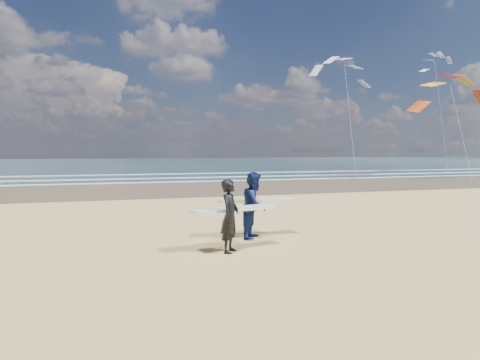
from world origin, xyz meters
name	(u,v)px	position (x,y,z in m)	size (l,w,h in m)	color
wet_sand_strip	(411,182)	(20.00, 18.00, 0.01)	(220.00, 12.00, 0.01)	brown
ocean	(227,163)	(20.00, 72.00, 0.01)	(220.00, 100.00, 0.02)	#1A343A
foam_breakers	(343,174)	(20.00, 28.10, 0.05)	(220.00, 11.70, 0.05)	white
surfer_near	(230,215)	(0.18, 0.01, 0.90)	(2.26, 1.25, 1.77)	black
surfer_far	(255,205)	(1.28, 1.39, 0.94)	(2.20, 1.19, 1.87)	#0C1745
kite_0	(454,102)	(24.88, 19.04, 6.43)	(7.89, 4.97, 10.32)	slate
kite_1	(348,102)	(17.88, 23.92, 6.72)	(6.05, 4.77, 12.03)	slate
kite_5	(440,106)	(35.10, 31.96, 7.73)	(4.65, 4.61, 15.00)	slate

